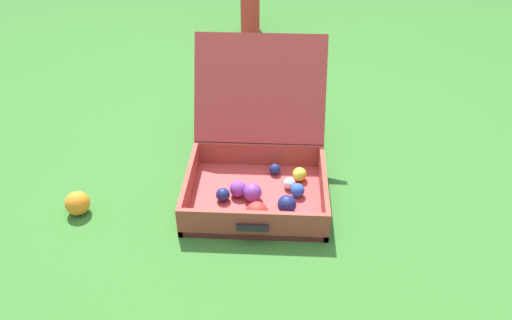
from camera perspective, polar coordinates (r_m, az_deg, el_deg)
name	(u,v)px	position (r m, az deg, el deg)	size (l,w,h in m)	color
ground_plane	(237,212)	(1.89, -2.16, -5.84)	(16.00, 16.00, 0.00)	#336B28
open_suitcase	(259,164)	(1.93, 0.31, -0.49)	(0.53, 0.66, 0.51)	#B23838
stray_ball_on_grass	(77,203)	(1.97, -19.50, -4.62)	(0.09, 0.09, 0.09)	orange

